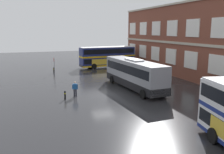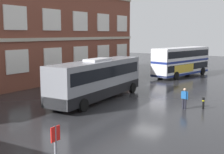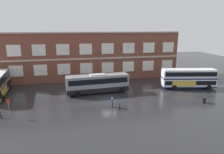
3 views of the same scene
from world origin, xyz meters
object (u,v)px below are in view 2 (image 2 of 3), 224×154
(double_decker_middle, at_px, (182,61))
(touring_coach, at_px, (98,79))
(bus_stand_flag, at_px, (56,154))
(safety_bollard_east, at_px, (203,103))
(waiting_passenger, at_px, (184,98))

(double_decker_middle, xyz_separation_m, touring_coach, (-19.10, 0.67, -0.24))
(bus_stand_flag, distance_m, safety_bollard_east, 16.05)
(waiting_passenger, relative_size, safety_bollard_east, 1.79)
(touring_coach, xyz_separation_m, bus_stand_flag, (-13.90, -8.42, -0.27))
(waiting_passenger, xyz_separation_m, safety_bollard_east, (0.88, -1.26, -0.44))
(double_decker_middle, bearing_deg, touring_coach, 178.00)
(double_decker_middle, relative_size, touring_coach, 0.93)
(double_decker_middle, bearing_deg, bus_stand_flag, -166.78)
(double_decker_middle, height_order, bus_stand_flag, double_decker_middle)
(touring_coach, xyz_separation_m, safety_bollard_east, (2.09, -9.01, -1.42))
(bus_stand_flag, xyz_separation_m, safety_bollard_east, (16.00, -0.59, -1.14))
(bus_stand_flag, height_order, safety_bollard_east, bus_stand_flag)
(double_decker_middle, xyz_separation_m, waiting_passenger, (-17.88, -7.08, -1.22))
(touring_coach, height_order, waiting_passenger, touring_coach)
(waiting_passenger, distance_m, safety_bollard_east, 1.60)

